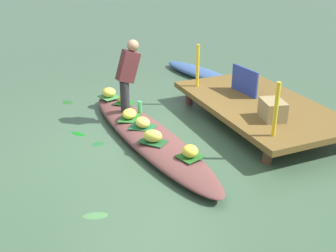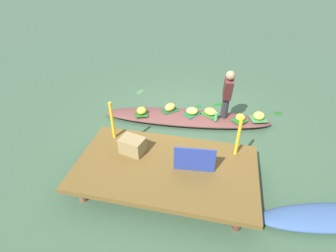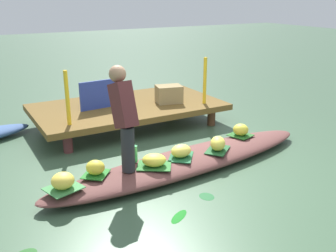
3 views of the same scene
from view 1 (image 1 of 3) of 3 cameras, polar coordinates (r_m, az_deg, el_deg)
canal_water at (r=6.61m, az=-2.77°, el=-2.14°), size 40.00×40.00×0.00m
dock_platform at (r=7.35m, az=12.48°, el=2.84°), size 3.20×1.80×0.38m
vendor_boat at (r=6.57m, az=-2.79°, el=-1.35°), size 4.11×1.13×0.20m
moored_boat at (r=9.77m, az=4.51°, el=7.33°), size 2.43×1.10×0.19m
leaf_mat_0 at (r=5.73m, az=3.06°, el=-4.25°), size 0.38×0.39×0.01m
banana_bunch_0 at (r=5.69m, az=3.08°, el=-3.49°), size 0.29×0.29×0.17m
leaf_mat_1 at (r=6.97m, az=-5.34°, el=1.13°), size 0.51×0.48×0.01m
banana_bunch_1 at (r=6.95m, az=-5.37°, el=1.70°), size 0.37×0.34×0.15m
leaf_mat_2 at (r=6.14m, az=-2.10°, el=-2.15°), size 0.47×0.45×0.01m
banana_bunch_2 at (r=6.10m, az=-2.12°, el=-1.38°), size 0.33×0.35×0.19m
leaf_mat_3 at (r=7.63m, az=-6.09°, el=3.20°), size 0.41×0.41×0.01m
banana_bunch_3 at (r=7.60m, az=-6.11°, el=3.79°), size 0.30×0.30×0.17m
leaf_mat_4 at (r=7.98m, az=-8.14°, el=4.03°), size 0.44×0.42×0.01m
banana_bunch_4 at (r=7.95m, az=-8.18°, el=4.63°), size 0.34×0.35×0.18m
leaf_mat_5 at (r=6.62m, az=-3.51°, el=-0.12°), size 0.47×0.48×0.01m
banana_bunch_5 at (r=6.59m, az=-3.53°, el=0.52°), size 0.30×0.25×0.16m
vendor_person at (r=7.06m, az=-5.59°, el=7.45°), size 0.22×0.44×1.24m
water_bottle at (r=7.14m, az=-3.92°, el=2.62°), size 0.08×0.08×0.21m
market_banner at (r=7.64m, az=10.54°, el=6.18°), size 0.70×0.10×0.48m
railing_post_west at (r=7.87m, az=4.13°, el=8.34°), size 0.06×0.06×0.81m
railing_post_east at (r=5.96m, az=14.72°, el=2.21°), size 0.06×0.06×0.81m
produce_crate at (r=6.63m, az=14.27°, el=2.20°), size 0.50×0.42×0.30m
drifting_plant_0 at (r=6.61m, az=-9.67°, el=-2.46°), size 0.17×0.20×0.01m
drifting_plant_1 at (r=7.01m, az=-12.35°, el=-1.05°), size 0.31×0.26×0.01m
drifting_plant_2 at (r=8.43m, az=-13.72°, el=3.22°), size 0.30×0.28×0.01m
drifting_plant_3 at (r=5.01m, az=-10.03°, el=-12.09°), size 0.23×0.33×0.01m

